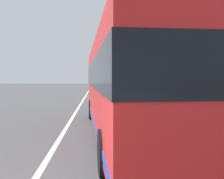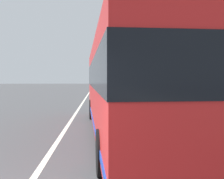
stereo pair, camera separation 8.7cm
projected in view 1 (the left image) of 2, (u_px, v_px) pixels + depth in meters
name	position (u px, v px, depth m)	size (l,w,h in m)	color
sidewalk_curb	(221.00, 117.00, 13.37)	(110.00, 3.60, 0.14)	#9E998E
lane_divider_line	(71.00, 120.00, 12.89)	(110.00, 0.16, 0.01)	silver
coach_bus	(127.00, 85.00, 9.45)	(12.37, 3.15, 3.30)	red
car_side_street	(116.00, 93.00, 23.81)	(4.18, 1.95, 1.60)	gold
car_oncoming	(104.00, 92.00, 28.53)	(4.36, 2.12, 1.39)	silver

